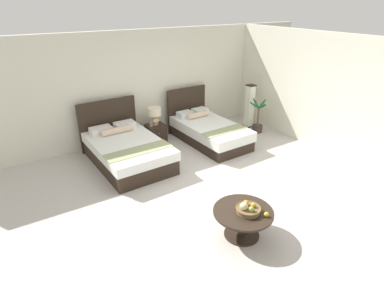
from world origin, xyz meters
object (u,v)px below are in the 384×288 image
bed_near_corner (208,131)px  nightstand (156,133)px  potted_palm (257,123)px  table_lamp (155,114)px  vase (151,123)px  bed_near_window (127,150)px  coffee_table (243,217)px  fruit_bowl (248,209)px  floor_lamp_corner (250,106)px  loose_apple (266,214)px

bed_near_corner → nightstand: (-1.16, 0.65, -0.05)m
nightstand → potted_palm: 2.80m
table_lamp → vase: size_ratio=2.73×
bed_near_window → vase: size_ratio=13.73×
bed_near_window → coffee_table: 3.31m
nightstand → fruit_bowl: size_ratio=1.24×
bed_near_window → bed_near_corner: bearing=0.1°
potted_palm → table_lamp: bearing=161.6°
floor_lamp_corner → coffee_table: bearing=-132.3°
coffee_table → table_lamp: bearing=83.4°
coffee_table → loose_apple: (0.19, -0.28, 0.16)m
nightstand → loose_apple: size_ratio=6.35×
fruit_bowl → floor_lamp_corner: floor_lamp_corner is taller
bed_near_window → table_lamp: bearing=33.0°
bed_near_corner → fruit_bowl: bearing=-115.4°
bed_near_window → floor_lamp_corner: size_ratio=1.85×
bed_near_corner → potted_palm: bearing=-8.1°
nightstand → floor_lamp_corner: size_ratio=0.39×
coffee_table → fruit_bowl: (0.04, -0.06, 0.18)m
bed_near_corner → potted_palm: 1.51m
bed_near_window → nightstand: 1.24m
table_lamp → coffee_table: 3.99m
loose_apple → table_lamp: bearing=86.5°
vase → fruit_bowl: bearing=-94.1°
table_lamp → bed_near_corner: bearing=-30.2°
bed_near_window → loose_apple: bearing=-77.5°
table_lamp → loose_apple: (-0.26, -4.22, -0.26)m
loose_apple → vase: bearing=88.3°
coffee_table → loose_apple: 0.38m
bed_near_corner → floor_lamp_corner: size_ratio=1.82×
coffee_table → floor_lamp_corner: 4.74m
vase → coffee_table: size_ratio=0.18×
floor_lamp_corner → loose_apple: bearing=-128.4°
vase → potted_palm: potted_palm is taller
vase → potted_palm: (2.79, -0.83, -0.28)m
loose_apple → floor_lamp_corner: floor_lamp_corner is taller
bed_near_window → fruit_bowl: (0.62, -3.32, 0.21)m
bed_near_window → potted_palm: (3.70, -0.21, -0.03)m
table_lamp → potted_palm: 2.84m
coffee_table → loose_apple: bearing=-55.7°
table_lamp → coffee_table: table_lamp is taller
coffee_table → bed_near_window: bearing=100.2°
vase → loose_apple: bearing=-91.7°
potted_palm → bed_near_window: bearing=176.8°
bed_near_corner → fruit_bowl: bed_near_corner is taller
vase → loose_apple: 4.17m
table_lamp → coffee_table: (-0.46, -3.94, -0.42)m
floor_lamp_corner → potted_palm: (-0.08, -0.45, -0.34)m
potted_palm → floor_lamp_corner: bearing=80.4°
vase → fruit_bowl: fruit_bowl is taller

